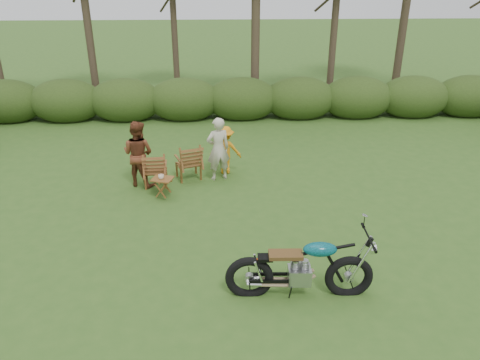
{
  "coord_description": "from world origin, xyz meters",
  "views": [
    {
      "loc": [
        -0.74,
        -6.78,
        4.91
      ],
      "look_at": [
        -0.38,
        1.83,
        0.9
      ],
      "focal_mm": 35.0,
      "sensor_mm": 36.0,
      "label": 1
    }
  ],
  "objects_px": {
    "side_table": "(163,188)",
    "motorcycle": "(298,293)",
    "adult_a": "(219,179)",
    "adult_b": "(141,184)",
    "lawn_chair_right": "(189,178)",
    "cup": "(161,177)",
    "child": "(226,172)",
    "lawn_chair_left": "(157,185)"
  },
  "relations": [
    {
      "from": "lawn_chair_right",
      "to": "lawn_chair_left",
      "type": "xyz_separation_m",
      "value": [
        -0.76,
        -0.39,
        0.0
      ]
    },
    {
      "from": "lawn_chair_right",
      "to": "side_table",
      "type": "height_order",
      "value": "side_table"
    },
    {
      "from": "child",
      "to": "cup",
      "type": "bearing_deg",
      "value": 44.9
    },
    {
      "from": "child",
      "to": "lawn_chair_left",
      "type": "bearing_deg",
      "value": 24.39
    },
    {
      "from": "cup",
      "to": "adult_b",
      "type": "distance_m",
      "value": 1.1
    },
    {
      "from": "child",
      "to": "lawn_chair_right",
      "type": "bearing_deg",
      "value": 20.75
    },
    {
      "from": "adult_a",
      "to": "child",
      "type": "distance_m",
      "value": 0.42
    },
    {
      "from": "cup",
      "to": "adult_a",
      "type": "xyz_separation_m",
      "value": [
        1.29,
        1.0,
        -0.53
      ]
    },
    {
      "from": "lawn_chair_right",
      "to": "child",
      "type": "distance_m",
      "value": 0.98
    },
    {
      "from": "side_table",
      "to": "lawn_chair_right",
      "type": "bearing_deg",
      "value": 63.22
    },
    {
      "from": "cup",
      "to": "adult_a",
      "type": "bearing_deg",
      "value": 37.72
    },
    {
      "from": "adult_b",
      "to": "adult_a",
      "type": "bearing_deg",
      "value": -149.39
    },
    {
      "from": "side_table",
      "to": "adult_a",
      "type": "relative_size",
      "value": 0.3
    },
    {
      "from": "adult_b",
      "to": "cup",
      "type": "bearing_deg",
      "value": 151.88
    },
    {
      "from": "adult_b",
      "to": "child",
      "type": "bearing_deg",
      "value": -139.76
    },
    {
      "from": "cup",
      "to": "adult_a",
      "type": "height_order",
      "value": "adult_a"
    },
    {
      "from": "lawn_chair_right",
      "to": "adult_b",
      "type": "relative_size",
      "value": 0.57
    },
    {
      "from": "cup",
      "to": "child",
      "type": "bearing_deg",
      "value": 43.44
    },
    {
      "from": "lawn_chair_right",
      "to": "child",
      "type": "bearing_deg",
      "value": 179.41
    },
    {
      "from": "lawn_chair_left",
      "to": "side_table",
      "type": "distance_m",
      "value": 0.73
    },
    {
      "from": "side_table",
      "to": "lawn_chair_left",
      "type": "bearing_deg",
      "value": 110.22
    },
    {
      "from": "cup",
      "to": "side_table",
      "type": "bearing_deg",
      "value": 54.57
    },
    {
      "from": "motorcycle",
      "to": "adult_b",
      "type": "distance_m",
      "value": 5.34
    },
    {
      "from": "motorcycle",
      "to": "lawn_chair_left",
      "type": "relative_size",
      "value": 2.53
    },
    {
      "from": "adult_a",
      "to": "child",
      "type": "relative_size",
      "value": 1.28
    },
    {
      "from": "side_table",
      "to": "adult_a",
      "type": "height_order",
      "value": "adult_a"
    },
    {
      "from": "side_table",
      "to": "motorcycle",
      "type": "bearing_deg",
      "value": -54.27
    },
    {
      "from": "lawn_chair_right",
      "to": "cup",
      "type": "xyz_separation_m",
      "value": [
        -0.54,
        -1.06,
        0.53
      ]
    },
    {
      "from": "lawn_chair_right",
      "to": "child",
      "type": "relative_size",
      "value": 0.74
    },
    {
      "from": "lawn_chair_left",
      "to": "child",
      "type": "bearing_deg",
      "value": -161.06
    },
    {
      "from": "lawn_chair_left",
      "to": "cup",
      "type": "height_order",
      "value": "cup"
    },
    {
      "from": "lawn_chair_left",
      "to": "side_table",
      "type": "bearing_deg",
      "value": 106.24
    },
    {
      "from": "cup",
      "to": "lawn_chair_right",
      "type": "bearing_deg",
      "value": 62.97
    },
    {
      "from": "side_table",
      "to": "child",
      "type": "relative_size",
      "value": 0.39
    },
    {
      "from": "cup",
      "to": "adult_b",
      "type": "bearing_deg",
      "value": 128.78
    },
    {
      "from": "cup",
      "to": "adult_a",
      "type": "distance_m",
      "value": 1.72
    },
    {
      "from": "lawn_chair_left",
      "to": "adult_b",
      "type": "distance_m",
      "value": 0.39
    },
    {
      "from": "adult_a",
      "to": "adult_b",
      "type": "height_order",
      "value": "adult_b"
    },
    {
      "from": "motorcycle",
      "to": "side_table",
      "type": "bearing_deg",
      "value": 127.33
    },
    {
      "from": "adult_b",
      "to": "lawn_chair_right",
      "type": "bearing_deg",
      "value": -141.52
    },
    {
      "from": "side_table",
      "to": "adult_b",
      "type": "bearing_deg",
      "value": 130.82
    },
    {
      "from": "adult_a",
      "to": "adult_b",
      "type": "bearing_deg",
      "value": -10.87
    }
  ]
}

